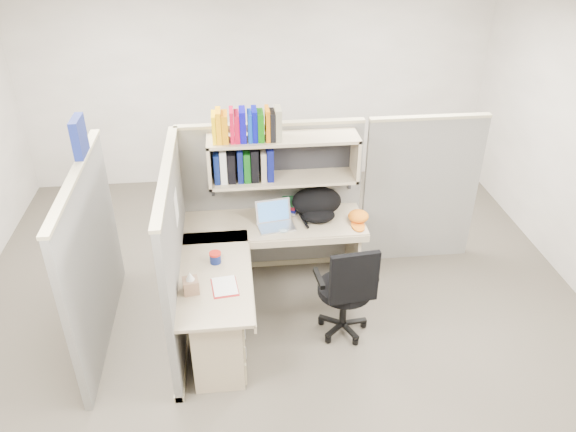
{
  "coord_description": "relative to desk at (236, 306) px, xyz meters",
  "views": [
    {
      "loc": [
        -0.37,
        -4.04,
        3.58
      ],
      "look_at": [
        0.1,
        0.25,
        0.99
      ],
      "focal_mm": 35.0,
      "sensor_mm": 36.0,
      "label": 1
    }
  ],
  "objects": [
    {
      "name": "orange_cap",
      "position": [
        1.22,
        0.79,
        0.35
      ],
      "size": [
        0.25,
        0.27,
        0.11
      ],
      "primitive_type": null,
      "rotation": [
        0.0,
        0.0,
        -0.23
      ],
      "color": "#D16612",
      "rests_on": "desk"
    },
    {
      "name": "snack_canister",
      "position": [
        -0.16,
        0.25,
        0.34
      ],
      "size": [
        0.1,
        0.1,
        0.1
      ],
      "color": "navy",
      "rests_on": "desk"
    },
    {
      "name": "paper_cup",
      "position": [
        0.43,
        0.99,
        0.34
      ],
      "size": [
        0.09,
        0.09,
        0.11
      ],
      "primitive_type": "cylinder",
      "rotation": [
        0.0,
        0.0,
        -0.28
      ],
      "color": "white",
      "rests_on": "desk"
    },
    {
      "name": "laptop",
      "position": [
        0.42,
        0.77,
        0.41
      ],
      "size": [
        0.39,
        0.39,
        0.24
      ],
      "primitive_type": null,
      "rotation": [
        0.0,
        0.0,
        0.16
      ],
      "color": "#B7B7BC",
      "rests_on": "desk"
    },
    {
      "name": "ground",
      "position": [
        0.41,
        0.29,
        -0.44
      ],
      "size": [
        6.0,
        6.0,
        0.0
      ],
      "primitive_type": "plane",
      "color": "#353129",
      "rests_on": "ground"
    },
    {
      "name": "room_shell",
      "position": [
        0.41,
        0.29,
        1.18
      ],
      "size": [
        6.0,
        6.0,
        6.0
      ],
      "color": "#A8A197",
      "rests_on": "ground"
    },
    {
      "name": "loose_paper",
      "position": [
        -0.08,
        -0.09,
        0.29
      ],
      "size": [
        0.22,
        0.27,
        0.0
      ],
      "primitive_type": null,
      "rotation": [
        0.0,
        0.0,
        0.11
      ],
      "color": "white",
      "rests_on": "desk"
    },
    {
      "name": "backpack",
      "position": [
        0.83,
        0.91,
        0.43
      ],
      "size": [
        0.53,
        0.44,
        0.29
      ],
      "primitive_type": null,
      "rotation": [
        0.0,
        0.0,
        -0.13
      ],
      "color": "black",
      "rests_on": "desk"
    },
    {
      "name": "cubicle",
      "position": [
        0.04,
        0.74,
        0.47
      ],
      "size": [
        3.79,
        1.84,
        1.95
      ],
      "color": "#5E5E59",
      "rests_on": "ground"
    },
    {
      "name": "desk",
      "position": [
        0.0,
        0.0,
        0.0
      ],
      "size": [
        1.74,
        1.75,
        0.73
      ],
      "color": "tan",
      "rests_on": "ground"
    },
    {
      "name": "mouse",
      "position": [
        0.47,
        0.68,
        0.31
      ],
      "size": [
        0.11,
        0.09,
        0.04
      ],
      "primitive_type": "ellipsoid",
      "rotation": [
        0.0,
        0.0,
        0.29
      ],
      "color": "#84A5BB",
      "rests_on": "desk"
    },
    {
      "name": "book_stack",
      "position": [
        0.57,
        1.09,
        0.35
      ],
      "size": [
        0.25,
        0.29,
        0.12
      ],
      "primitive_type": null,
      "rotation": [
        0.0,
        0.0,
        -0.33
      ],
      "color": "gray",
      "rests_on": "desk"
    },
    {
      "name": "tissue_box",
      "position": [
        -0.35,
        -0.13,
        0.39
      ],
      "size": [
        0.14,
        0.14,
        0.19
      ],
      "primitive_type": null,
      "rotation": [
        0.0,
        0.0,
        0.16
      ],
      "color": "#977155",
      "rests_on": "desk"
    },
    {
      "name": "task_chair",
      "position": [
        0.96,
        0.03,
        -0.08
      ],
      "size": [
        0.54,
        0.5,
        1.01
      ],
      "color": "black",
      "rests_on": "ground"
    }
  ]
}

